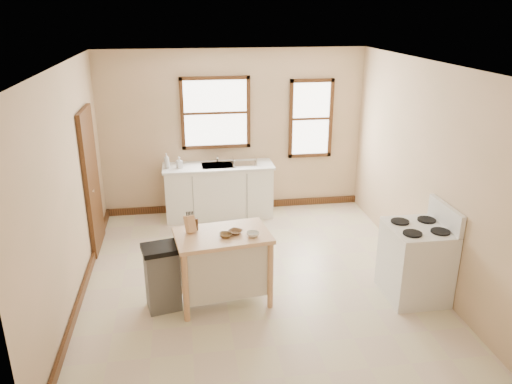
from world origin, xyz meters
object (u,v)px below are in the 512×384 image
soap_bottle_a (167,161)px  bowl_c (253,234)px  trash_bin (162,277)px  bowl_b (235,232)px  gas_stove (417,252)px  kitchen_island (223,268)px  bowl_a (226,235)px  pepper_grinder (196,224)px  soap_bottle_b (179,162)px  knife_block (190,224)px  dish_rack (244,162)px

soap_bottle_a → bowl_c: soap_bottle_a is taller
bowl_c → trash_bin: 1.20m
bowl_b → bowl_c: (0.20, -0.10, 0.00)m
bowl_c → gas_stove: gas_stove is taller
kitchen_island → bowl_c: 0.60m
bowl_a → gas_stove: gas_stove is taller
trash_bin → pepper_grinder: bearing=13.0°
soap_bottle_b → kitchen_island: soap_bottle_b is taller
knife_block → bowl_a: bearing=-52.0°
bowl_a → gas_stove: (2.33, -0.15, -0.32)m
knife_block → pepper_grinder: 0.09m
trash_bin → bowl_c: bearing=-15.5°
soap_bottle_a → bowl_b: 2.79m
dish_rack → pepper_grinder: 2.67m
bowl_a → bowl_b: bowl_b is taller
kitchen_island → bowl_a: bearing=-77.1°
trash_bin → soap_bottle_b: bearing=72.7°
soap_bottle_a → kitchen_island: size_ratio=0.23×
bowl_a → trash_bin: (-0.76, 0.03, -0.52)m
bowl_c → bowl_b: bearing=152.6°
soap_bottle_a → bowl_b: (0.84, -2.66, -0.12)m
bowl_b → gas_stove: gas_stove is taller
pepper_grinder → bowl_a: bearing=-35.2°
soap_bottle_a → bowl_a: 2.82m
trash_bin → gas_stove: gas_stove is taller
bowl_a → bowl_b: 0.14m
soap_bottle_b → bowl_b: size_ratio=1.16×
bowl_b → knife_block: bearing=167.5°
soap_bottle_b → knife_block: (0.11, -2.53, -0.01)m
soap_bottle_a → bowl_c: size_ratio=1.71×
kitchen_island → dish_rack: bearing=69.6°
knife_block → trash_bin: 0.71m
gas_stove → soap_bottle_b: bearing=134.7°
bowl_b → gas_stove: (2.21, -0.22, -0.32)m
dish_rack → bowl_a: size_ratio=2.60×
bowl_a → bowl_c: bowl_c is taller
knife_block → gas_stove: gas_stove is taller
trash_bin → bowl_a: bearing=-14.4°
soap_bottle_b → kitchen_island: 2.73m
knife_block → bowl_b: (0.52, -0.12, -0.08)m
knife_block → soap_bottle_a: bearing=69.3°
bowl_a → bowl_c: size_ratio=1.05×
kitchen_island → pepper_grinder: bearing=146.0°
dish_rack → trash_bin: size_ratio=0.49×
kitchen_island → soap_bottle_a: bearing=97.1°
bowl_a → bowl_c: (0.32, -0.04, 0.00)m
pepper_grinder → bowl_b: pepper_grinder is taller
dish_rack → trash_bin: 3.07m
soap_bottle_a → trash_bin: soap_bottle_a is taller
bowl_c → trash_bin: bearing=176.4°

